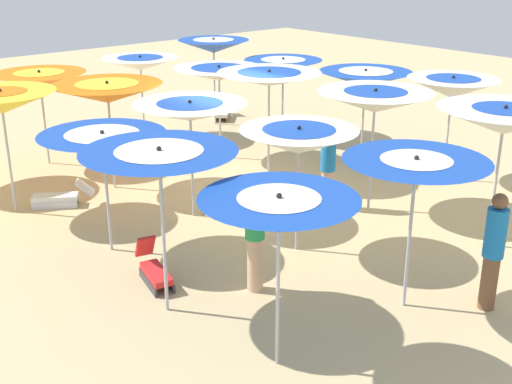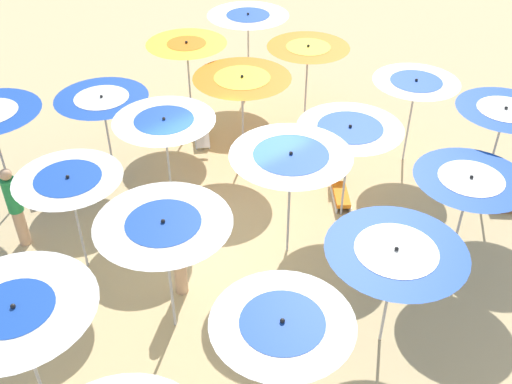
# 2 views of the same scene
# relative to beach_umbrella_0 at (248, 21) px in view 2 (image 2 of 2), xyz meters

# --- Properties ---
(ground) EXTENTS (41.39, 41.39, 0.04)m
(ground) POSITION_rel_beach_umbrella_0_xyz_m (-4.58, -4.49, -2.25)
(ground) COLOR #D1B57F
(beach_umbrella_0) EXTENTS (2.29, 2.29, 2.47)m
(beach_umbrella_0) POSITION_rel_beach_umbrella_0_xyz_m (0.00, 0.00, 0.00)
(beach_umbrella_0) COLOR #B2B2B7
(beach_umbrella_0) RESTS_ON ground
(beach_umbrella_1) EXTENTS (2.05, 2.05, 2.47)m
(beach_umbrella_1) POSITION_rel_beach_umbrella_0_xyz_m (-2.47, -0.50, -0.02)
(beach_umbrella_1) COLOR #B2B2B7
(beach_umbrella_1) RESTS_ON ground
(beach_umbrella_2) EXTENTS (2.10, 2.10, 2.15)m
(beach_umbrella_2) POSITION_rel_beach_umbrella_0_xyz_m (-5.26, -1.08, -0.32)
(beach_umbrella_2) COLOR #B2B2B7
(beach_umbrella_2) RESTS_ON ground
(beach_umbrella_5) EXTENTS (2.14, 2.14, 2.26)m
(beach_umbrella_5) POSITION_rel_beach_umbrella_0_xyz_m (0.03, -2.33, -0.20)
(beach_umbrella_5) COLOR #B2B2B7
(beach_umbrella_5) RESTS_ON ground
(beach_umbrella_6) EXTENTS (2.29, 2.29, 2.34)m
(beach_umbrella_6) POSITION_rel_beach_umbrella_0_xyz_m (-2.51, -2.69, -0.15)
(beach_umbrella_6) COLOR #B2B2B7
(beach_umbrella_6) RESTS_ON ground
(beach_umbrella_7) EXTENTS (2.13, 2.13, 2.30)m
(beach_umbrella_7) POSITION_rel_beach_umbrella_0_xyz_m (-4.93, -3.06, -0.15)
(beach_umbrella_7) COLOR #B2B2B7
(beach_umbrella_7) RESTS_ON ground
(beach_umbrella_8) EXTENTS (1.97, 1.97, 2.22)m
(beach_umbrella_8) POSITION_rel_beach_umbrella_0_xyz_m (-7.34, -3.53, -0.27)
(beach_umbrella_8) COLOR #B2B2B7
(beach_umbrella_8) RESTS_ON ground
(beach_umbrella_10) EXTENTS (2.02, 2.02, 2.23)m
(beach_umbrella_10) POSITION_rel_beach_umbrella_0_xyz_m (0.54, -5.33, -0.23)
(beach_umbrella_10) COLOR #B2B2B7
(beach_umbrella_10) RESTS_ON ground
(beach_umbrella_11) EXTENTS (2.16, 2.16, 2.29)m
(beach_umbrella_11) POSITION_rel_beach_umbrella_0_xyz_m (-2.28, -5.78, -0.15)
(beach_umbrella_11) COLOR #B2B2B7
(beach_umbrella_11) RESTS_ON ground
(beach_umbrella_12) EXTENTS (2.30, 2.30, 2.41)m
(beach_umbrella_12) POSITION_rel_beach_umbrella_0_xyz_m (-4.01, -5.84, -0.03)
(beach_umbrella_12) COLOR #B2B2B7
(beach_umbrella_12) RESTS_ON ground
(beach_umbrella_13) EXTENTS (2.21, 2.21, 2.44)m
(beach_umbrella_13) POSITION_rel_beach_umbrella_0_xyz_m (-6.91, -5.95, -0.05)
(beach_umbrella_13) COLOR #B2B2B7
(beach_umbrella_13) RESTS_ON ground
(beach_umbrella_14) EXTENTS (2.21, 2.21, 2.53)m
(beach_umbrella_14) POSITION_rel_beach_umbrella_0_xyz_m (-9.42, -6.20, 0.03)
(beach_umbrella_14) COLOR #B2B2B7
(beach_umbrella_14) RESTS_ON ground
(beach_umbrella_15) EXTENTS (2.01, 2.01, 2.50)m
(beach_umbrella_15) POSITION_rel_beach_umbrella_0_xyz_m (0.36, -7.62, 0.03)
(beach_umbrella_15) COLOR #B2B2B7
(beach_umbrella_15) RESTS_ON ground
(beach_umbrella_16) EXTENTS (2.09, 2.09, 2.15)m
(beach_umbrella_16) POSITION_rel_beach_umbrella_0_xyz_m (-1.82, -8.29, -0.30)
(beach_umbrella_16) COLOR #B2B2B7
(beach_umbrella_16) RESTS_ON ground
(beach_umbrella_17) EXTENTS (2.24, 2.24, 2.16)m
(beach_umbrella_17) POSITION_rel_beach_umbrella_0_xyz_m (-4.41, -8.60, -0.31)
(beach_umbrella_17) COLOR #B2B2B7
(beach_umbrella_17) RESTS_ON ground
(beach_umbrella_18) EXTENTS (1.96, 1.96, 2.35)m
(beach_umbrella_18) POSITION_rel_beach_umbrella_0_xyz_m (-6.84, -8.60, -0.15)
(beach_umbrella_18) COLOR #B2B2B7
(beach_umbrella_18) RESTS_ON ground
(lounger_0) EXTENTS (0.97, 1.22, 0.53)m
(lounger_0) POSITION_rel_beach_umbrella_0_xyz_m (-2.76, -1.31, -2.04)
(lounger_0) COLOR silver
(lounger_0) RESTS_ON ground
(lounger_1) EXTENTS (1.06, 1.18, 0.55)m
(lounger_1) POSITION_rel_beach_umbrella_0_xyz_m (-1.88, -5.38, -2.04)
(lounger_1) COLOR silver
(lounger_1) RESTS_ON ground
(lounger_4) EXTENTS (1.15, 1.09, 0.68)m
(lounger_4) POSITION_rel_beach_umbrella_0_xyz_m (-5.44, -3.69, -2.02)
(lounger_4) COLOR silver
(lounger_4) RESTS_ON ground
(lounger_5) EXTENTS (1.11, 0.56, 0.65)m
(lounger_5) POSITION_rel_beach_umbrella_0_xyz_m (-6.76, -1.01, -2.03)
(lounger_5) COLOR #333338
(lounger_5) RESTS_ON ground
(beachgoer_0) EXTENTS (0.30, 0.30, 1.86)m
(beachgoer_0) POSITION_rel_beach_umbrella_0_xyz_m (-7.97, -2.05, -1.25)
(beachgoer_0) COLOR #D8A87F
(beachgoer_0) RESTS_ON ground
(beachgoer_2) EXTENTS (0.30, 0.30, 1.68)m
(beachgoer_2) POSITION_rel_beach_umbrella_0_xyz_m (-6.32, -5.35, -1.35)
(beachgoer_2) COLOR #D8A87F
(beachgoer_2) RESTS_ON ground
(beach_ball) EXTENTS (0.31, 0.31, 0.31)m
(beach_ball) POSITION_rel_beach_umbrella_0_xyz_m (0.30, 0.48, -2.08)
(beach_ball) COLOR white
(beach_ball) RESTS_ON ground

